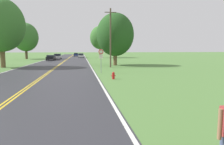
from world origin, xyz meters
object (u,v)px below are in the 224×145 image
at_px(traffic_sign, 101,55).
at_px(tree_left_verge, 1,25).
at_px(tree_behind_sign, 100,38).
at_px(fire_hydrant, 113,75).
at_px(car_white_hatchback_mid_near, 81,55).
at_px(car_black_hatchback_nearest, 51,57).
at_px(car_silver_sedan_approaching, 58,56).
at_px(tree_right_cluster, 26,37).
at_px(car_dark_blue_sedan_mid_far, 76,55).
at_px(tree_mid_treeline, 115,35).

relative_size(traffic_sign, tree_left_verge, 0.27).
xyz_separation_m(tree_left_verge, tree_behind_sign, (18.44, 34.99, 0.26)).
height_order(fire_hydrant, car_white_hatchback_mid_near, car_white_hatchback_mid_near).
distance_m(traffic_sign, car_black_hatchback_nearest, 30.81).
bearing_deg(car_silver_sedan_approaching, tree_behind_sign, -54.67).
xyz_separation_m(fire_hydrant, traffic_sign, (-0.67, 4.95, 1.79)).
bearing_deg(car_white_hatchback_mid_near, tree_right_cluster, -64.96).
xyz_separation_m(tree_behind_sign, car_dark_blue_sedan_mid_far, (-8.46, 14.41, -5.99)).
bearing_deg(car_silver_sedan_approaching, traffic_sign, -164.47).
distance_m(fire_hydrant, tree_behind_sign, 50.17).
relative_size(fire_hydrant, car_dark_blue_sedan_mid_far, 0.15).
bearing_deg(tree_right_cluster, tree_left_verge, -82.42).
bearing_deg(tree_right_cluster, car_silver_sedan_approaching, -14.62).
bearing_deg(fire_hydrant, car_black_hatchback_nearest, 107.13).
height_order(car_black_hatchback_nearest, car_silver_sedan_approaching, car_silver_sedan_approaching).
bearing_deg(fire_hydrant, car_dark_blue_sedan_mid_far, 94.42).
bearing_deg(car_dark_blue_sedan_mid_far, car_black_hatchback_nearest, -10.79).
bearing_deg(tree_behind_sign, car_dark_blue_sedan_mid_far, 120.43).
distance_m(fire_hydrant, tree_mid_treeline, 17.32).
bearing_deg(traffic_sign, tree_mid_treeline, 72.23).
xyz_separation_m(tree_right_cluster, car_black_hatchback_nearest, (8.21, -9.10, -5.55)).
distance_m(traffic_sign, tree_right_cluster, 42.52).
distance_m(tree_behind_sign, car_silver_sedan_approaching, 16.88).
bearing_deg(traffic_sign, car_dark_blue_sedan_mid_far, 94.15).
relative_size(tree_behind_sign, car_black_hatchback_nearest, 2.56).
xyz_separation_m(traffic_sign, tree_left_verge, (-14.26, 9.69, 4.33)).
height_order(tree_right_cluster, car_white_hatchback_mid_near, tree_right_cluster).
relative_size(tree_mid_treeline, car_dark_blue_sedan_mid_far, 2.00).
height_order(traffic_sign, car_dark_blue_sedan_mid_far, traffic_sign).
bearing_deg(tree_right_cluster, car_dark_blue_sedan_mid_far, 56.52).
relative_size(traffic_sign, car_silver_sedan_approaching, 0.60).
relative_size(tree_mid_treeline, tree_right_cluster, 0.87).
height_order(tree_behind_sign, car_dark_blue_sedan_mid_far, tree_behind_sign).
bearing_deg(car_black_hatchback_nearest, car_dark_blue_sedan_mid_far, -9.46).
bearing_deg(car_silver_sedan_approaching, car_white_hatchback_mid_near, -32.33).
relative_size(fire_hydrant, traffic_sign, 0.24).
bearing_deg(tree_right_cluster, tree_behind_sign, 16.10).
bearing_deg(traffic_sign, tree_left_verge, 145.79).
height_order(tree_mid_treeline, tree_right_cluster, tree_right_cluster).
relative_size(fire_hydrant, tree_right_cluster, 0.07).
xyz_separation_m(tree_right_cluster, car_white_hatchback_mid_near, (15.73, 7.49, -5.54)).
bearing_deg(car_black_hatchback_nearest, tree_behind_sign, -41.04).
distance_m(tree_behind_sign, tree_mid_treeline, 33.35).
height_order(car_black_hatchback_nearest, car_white_hatchback_mid_near, car_white_hatchback_mid_near).
bearing_deg(tree_behind_sign, traffic_sign, -95.34).
xyz_separation_m(traffic_sign, tree_behind_sign, (4.18, 44.69, 4.58)).
bearing_deg(car_black_hatchback_nearest, traffic_sign, -160.27).
distance_m(car_silver_sedan_approaching, car_white_hatchback_mid_near, 11.88).
xyz_separation_m(fire_hydrant, car_white_hatchback_mid_near, (-3.00, 50.71, 0.43)).
height_order(tree_left_verge, car_white_hatchback_mid_near, tree_left_verge).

